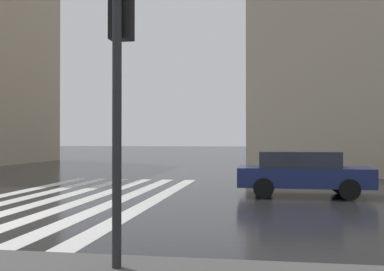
{
  "coord_description": "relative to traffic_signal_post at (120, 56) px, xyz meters",
  "views": [
    {
      "loc": [
        -9.18,
        -5.87,
        1.78
      ],
      "look_at": [
        4.65,
        -3.67,
        1.91
      ],
      "focal_mm": 42.32,
      "sensor_mm": 36.0,
      "label": 1
    }
  ],
  "objects": [
    {
      "name": "traffic_signal_post",
      "position": [
        0.0,
        0.0,
        0.0
      ],
      "size": [
        0.44,
        0.3,
        3.8
      ],
      "color": "#232326",
      "rests_on": "sidewalk_pavement"
    },
    {
      "name": "zebra_crossing",
      "position": [
        7.51,
        3.84,
        -2.88
      ],
      "size": [
        13.0,
        5.5,
        0.01
      ],
      "color": "silver",
      "rests_on": "ground_plane"
    },
    {
      "name": "car_navy",
      "position": [
        9.01,
        -3.06,
        -2.13
      ],
      "size": [
        1.85,
        4.1,
        1.41
      ],
      "color": "navy",
      "rests_on": "ground_plane"
    }
  ]
}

